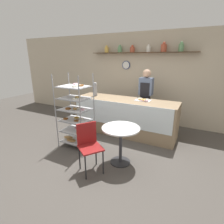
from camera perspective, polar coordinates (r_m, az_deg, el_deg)
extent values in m
plane|color=#4C4742|center=(3.95, -2.71, -12.63)|extent=(14.00, 14.00, 0.00)
cube|color=beige|center=(5.59, 9.40, 10.78)|extent=(10.00, 0.06, 2.70)
cube|color=#4C331E|center=(5.42, 9.28, 18.61)|extent=(3.15, 0.24, 0.02)
cylinder|color=gold|center=(5.88, -1.77, 19.59)|extent=(0.13, 0.13, 0.16)
sphere|color=gold|center=(5.88, -1.78, 20.60)|extent=(0.07, 0.07, 0.07)
cylinder|color=#669966|center=(5.67, 2.58, 19.68)|extent=(0.13, 0.13, 0.17)
sphere|color=#669966|center=(5.67, 2.60, 20.75)|extent=(0.07, 0.07, 0.07)
cylinder|color=#B24C33|center=(5.51, 6.65, 19.55)|extent=(0.14, 0.14, 0.15)
sphere|color=#B24C33|center=(5.51, 6.68, 20.57)|extent=(0.08, 0.08, 0.08)
cylinder|color=silver|center=(5.35, 11.82, 19.43)|extent=(0.12, 0.12, 0.16)
sphere|color=silver|center=(5.36, 11.89, 20.50)|extent=(0.07, 0.07, 0.07)
cylinder|color=#B24C33|center=(5.25, 16.53, 19.36)|extent=(0.15, 0.15, 0.20)
sphere|color=#B24C33|center=(5.25, 16.66, 20.71)|extent=(0.09, 0.09, 0.09)
cylinder|color=#669966|center=(5.17, 21.66, 18.91)|extent=(0.13, 0.13, 0.19)
sphere|color=#669966|center=(5.18, 21.82, 20.23)|extent=(0.07, 0.07, 0.07)
cylinder|color=navy|center=(5.69, 4.65, 15.02)|extent=(0.26, 0.03, 0.26)
cylinder|color=white|center=(5.67, 4.58, 15.02)|extent=(0.22, 0.00, 0.22)
cube|color=#937A5B|center=(4.68, 4.15, -1.44)|extent=(2.70, 0.75, 0.94)
cube|color=silver|center=(4.29, 2.16, -0.78)|extent=(2.59, 0.01, 0.60)
cylinder|color=gray|center=(4.01, -17.98, -0.14)|extent=(0.02, 0.02, 1.65)
cylinder|color=gray|center=(3.58, -10.27, -1.66)|extent=(0.02, 0.02, 1.65)
cylinder|color=gray|center=(4.36, -13.34, 1.63)|extent=(0.02, 0.02, 1.65)
cylinder|color=gray|center=(3.96, -5.87, 0.44)|extent=(0.02, 0.02, 1.65)
cube|color=gray|center=(4.23, -11.36, -9.02)|extent=(0.65, 0.48, 0.01)
cube|color=silver|center=(4.22, -11.37, -8.87)|extent=(0.58, 0.43, 0.01)
ellipsoid|color=#B27F47|center=(4.17, -8.87, -8.46)|extent=(0.21, 0.09, 0.06)
ellipsoid|color=olive|center=(4.14, -13.15, -8.92)|extent=(0.24, 0.12, 0.07)
ellipsoid|color=tan|center=(4.29, -14.08, -8.01)|extent=(0.23, 0.12, 0.07)
cube|color=gray|center=(4.12, -11.57, -5.88)|extent=(0.65, 0.48, 0.01)
cube|color=silver|center=(4.12, -11.58, -5.73)|extent=(0.58, 0.43, 0.01)
torus|color=tan|center=(3.89, -10.80, -6.72)|extent=(0.12, 0.12, 0.03)
torus|color=#EAB2C1|center=(4.17, -11.38, -5.07)|extent=(0.13, 0.13, 0.03)
cube|color=gray|center=(4.03, -11.78, -2.59)|extent=(0.65, 0.48, 0.01)
cube|color=silver|center=(4.03, -11.79, -2.43)|extent=(0.58, 0.43, 0.01)
torus|color=silver|center=(4.00, -10.15, -2.14)|extent=(0.11, 0.11, 0.03)
torus|color=brown|center=(4.07, -14.92, -2.08)|extent=(0.11, 0.11, 0.04)
torus|color=gold|center=(4.08, -11.50, -1.79)|extent=(0.11, 0.11, 0.03)
torus|color=brown|center=(3.90, -11.58, -2.75)|extent=(0.11, 0.11, 0.03)
cube|color=gray|center=(3.95, -12.01, 0.84)|extent=(0.65, 0.48, 0.01)
cube|color=silver|center=(3.95, -12.02, 1.01)|extent=(0.58, 0.43, 0.01)
torus|color=#EAB2C1|center=(3.80, -9.69, 0.82)|extent=(0.11, 0.11, 0.03)
torus|color=brown|center=(3.93, -14.19, 1.12)|extent=(0.12, 0.12, 0.03)
torus|color=silver|center=(3.89, -11.42, 1.14)|extent=(0.11, 0.11, 0.04)
torus|color=tan|center=(3.89, -11.70, 1.14)|extent=(0.13, 0.13, 0.04)
cube|color=gray|center=(3.89, -12.24, 4.40)|extent=(0.65, 0.48, 0.01)
cube|color=silver|center=(3.89, -12.25, 4.57)|extent=(0.58, 0.43, 0.01)
torus|color=silver|center=(3.68, -11.96, 4.24)|extent=(0.13, 0.13, 0.03)
torus|color=gold|center=(3.85, -11.11, 4.85)|extent=(0.12, 0.12, 0.03)
cube|color=gray|center=(3.84, -12.48, 8.06)|extent=(0.65, 0.48, 0.01)
cube|color=silver|center=(3.84, -12.49, 8.23)|extent=(0.58, 0.43, 0.01)
torus|color=#EAB2C1|center=(3.95, -11.67, 8.91)|extent=(0.13, 0.13, 0.04)
torus|color=silver|center=(3.80, -11.06, 8.59)|extent=(0.12, 0.12, 0.03)
torus|color=silver|center=(3.68, -12.06, 8.26)|extent=(0.12, 0.12, 0.04)
torus|color=brown|center=(3.77, -10.20, 8.57)|extent=(0.13, 0.13, 0.04)
cube|color=#282833|center=(5.04, 10.61, 0.03)|extent=(0.22, 0.19, 0.99)
cube|color=slate|center=(4.88, 11.08, 8.19)|extent=(0.36, 0.22, 0.46)
cube|color=black|center=(4.78, 10.62, 7.02)|extent=(0.25, 0.01, 0.39)
sphere|color=tan|center=(4.84, 11.33, 12.24)|extent=(0.22, 0.22, 0.22)
cylinder|color=#262628|center=(3.58, 2.72, -15.91)|extent=(0.39, 0.39, 0.02)
cylinder|color=#333338|center=(3.40, 2.81, -10.87)|extent=(0.06, 0.06, 0.69)
cylinder|color=white|center=(3.25, 2.91, -5.28)|extent=(0.71, 0.71, 0.02)
cylinder|color=black|center=(3.08, -8.65, -17.47)|extent=(0.02, 0.02, 0.46)
cylinder|color=black|center=(3.17, -2.92, -16.08)|extent=(0.02, 0.02, 0.46)
cylinder|color=black|center=(3.34, -10.55, -14.55)|extent=(0.02, 0.02, 0.46)
cylinder|color=black|center=(3.42, -5.25, -13.39)|extent=(0.02, 0.02, 0.46)
cube|color=maroon|center=(3.12, -7.00, -11.61)|extent=(0.53, 0.53, 0.03)
cube|color=maroon|center=(3.18, -8.28, -6.86)|extent=(0.23, 0.31, 0.40)
cylinder|color=gray|center=(4.97, -5.53, 7.24)|extent=(0.12, 0.12, 0.34)
ellipsoid|color=gray|center=(4.94, -5.60, 9.35)|extent=(0.10, 0.10, 0.05)
cube|color=silver|center=(4.48, 10.09, 3.80)|extent=(0.38, 0.27, 0.01)
torus|color=tan|center=(4.48, 9.36, 4.12)|extent=(0.13, 0.13, 0.03)
torus|color=silver|center=(4.47, 11.26, 4.00)|extent=(0.11, 0.11, 0.03)
torus|color=silver|center=(4.55, 9.14, 4.35)|extent=(0.13, 0.13, 0.03)
torus|color=#EAB2C1|center=(4.40, 10.07, 3.83)|extent=(0.12, 0.12, 0.03)
torus|color=#EAB2C1|center=(4.36, 11.03, 3.70)|extent=(0.12, 0.12, 0.04)
torus|color=gold|center=(4.41, 10.27, 3.90)|extent=(0.14, 0.14, 0.04)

